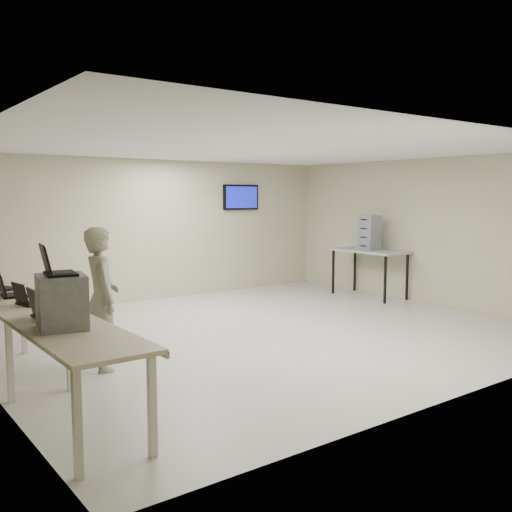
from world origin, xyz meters
TOP-DOWN VIEW (x-y plane):
  - room at (0.03, 0.06)m, footprint 8.01×7.01m
  - workbench at (-3.59, 0.00)m, footprint 0.76×6.00m
  - equipment_box at (-3.65, -1.80)m, footprint 0.48×0.53m
  - laptop_on_box at (-3.71, -1.80)m, footprint 0.35×0.39m
  - laptop_0 at (-3.66, -1.30)m, footprint 0.31×0.38m
  - laptop_1 at (-3.61, -0.49)m, footprint 0.31×0.35m
  - laptop_2 at (-3.63, 0.17)m, footprint 0.34×0.40m
  - laptop_3 at (-3.59, 0.75)m, footprint 0.37×0.39m
  - soldier at (-2.72, -0.37)m, footprint 0.52×0.69m
  - side_table at (3.60, 1.12)m, footprint 0.76×1.62m
  - storage_bins at (3.58, 1.12)m, footprint 0.34×0.37m

SIDE VIEW (x-z plane):
  - workbench at x=-3.59m, z-range 0.38..1.28m
  - soldier at x=-2.72m, z-range 0.00..1.71m
  - side_table at x=3.60m, z-range 0.42..1.39m
  - laptop_1 at x=-3.61m, z-range 0.84..1.09m
  - laptop_3 at x=-3.59m, z-range 0.84..1.10m
  - laptop_2 at x=-3.63m, z-range 0.83..1.12m
  - laptop_0 at x=-3.66m, z-range 0.83..1.13m
  - equipment_box at x=-3.65m, z-range 0.90..1.38m
  - storage_bins at x=3.58m, z-range 0.97..1.69m
  - room at x=0.03m, z-range 0.01..2.82m
  - laptop_on_box at x=-3.71m, z-range 1.31..1.59m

